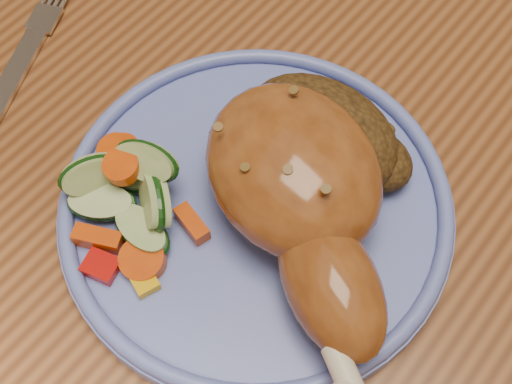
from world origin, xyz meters
TOP-DOWN VIEW (x-y plane):
  - dining_table at (0.00, 0.00)m, footprint 0.90×1.40m
  - plate at (-0.07, -0.06)m, footprint 0.24×0.24m
  - plate_rim at (-0.07, -0.06)m, footprint 0.24×0.24m
  - chicken_leg at (-0.04, -0.05)m, footprint 0.18×0.16m
  - rice_pilaf at (-0.06, -0.00)m, footprint 0.11×0.08m
  - vegetable_pile at (-0.13, -0.11)m, footprint 0.10×0.09m
  - fork at (-0.27, -0.07)m, footprint 0.09×0.17m

SIDE VIEW (x-z plane):
  - dining_table at x=0.00m, z-range 0.29..1.04m
  - fork at x=-0.27m, z-range 0.75..0.76m
  - plate at x=-0.07m, z-range 0.75..0.76m
  - plate_rim at x=-0.07m, z-range 0.76..0.77m
  - vegetable_pile at x=-0.13m, z-range 0.75..0.80m
  - rice_pilaf at x=-0.06m, z-range 0.76..0.80m
  - chicken_leg at x=-0.04m, z-range 0.76..0.82m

